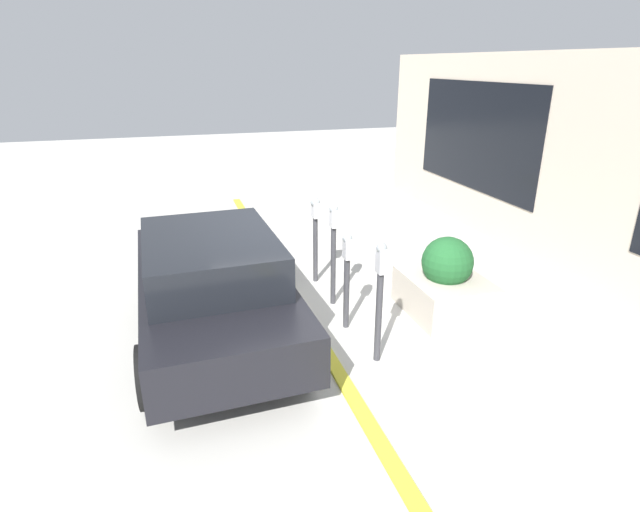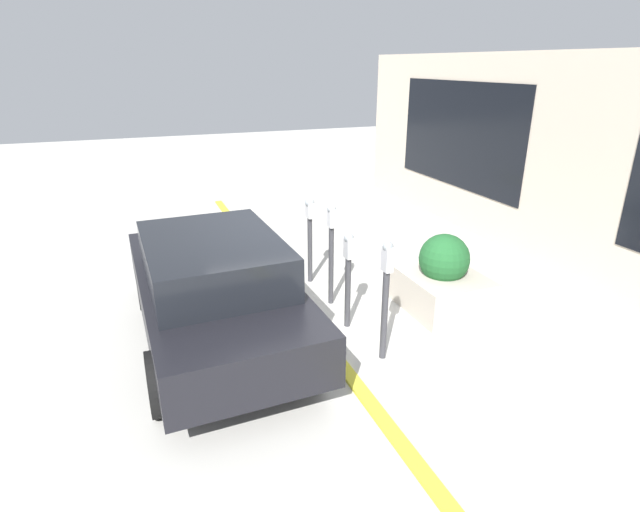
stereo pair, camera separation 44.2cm
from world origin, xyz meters
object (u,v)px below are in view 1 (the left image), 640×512
object	(u,v)px
parking_meter_fourth	(315,227)
parking_meter_middle	(333,244)
planter_box	(445,284)
parked_car_front	(212,283)
parking_meter_second	(347,271)
parking_meter_nearest	(380,291)

from	to	relation	value
parking_meter_fourth	parking_meter_middle	bearing A→B (deg)	-179.08
parking_meter_middle	planter_box	bearing A→B (deg)	-117.03
parking_meter_fourth	parked_car_front	world-z (taller)	parked_car_front
parking_meter_second	parked_car_front	world-z (taller)	parked_car_front
parking_meter_fourth	parked_car_front	xyz separation A→B (m)	(-1.33, 1.76, -0.17)
parked_car_front	parking_meter_fourth	bearing A→B (deg)	-54.74
parking_meter_fourth	parked_car_front	bearing A→B (deg)	127.03
parking_meter_fourth	planter_box	distance (m)	2.21
parking_meter_middle	parking_meter_fourth	xyz separation A→B (m)	(0.86, 0.01, -0.01)
parking_meter_middle	parked_car_front	xyz separation A→B (m)	(-0.47, 1.78, -0.18)
parking_meter_fourth	parked_car_front	size ratio (longest dim) A/B	0.34
parking_meter_second	planter_box	xyz separation A→B (m)	(-0.00, -1.49, -0.38)
planter_box	parking_meter_second	bearing A→B (deg)	89.88
parking_meter_second	parking_meter_fourth	bearing A→B (deg)	-1.59
parking_meter_second	parking_meter_middle	bearing A→B (deg)	-4.54
parked_car_front	parking_meter_second	bearing A→B (deg)	-100.39
parking_meter_middle	parked_car_front	bearing A→B (deg)	104.75
parking_meter_fourth	parked_car_front	distance (m)	2.22
parking_meter_nearest	parked_car_front	distance (m)	2.14
parking_meter_second	planter_box	world-z (taller)	parking_meter_second
parking_meter_nearest	parking_meter_fourth	world-z (taller)	parking_meter_nearest
parking_meter_nearest	planter_box	size ratio (longest dim) A/B	1.21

